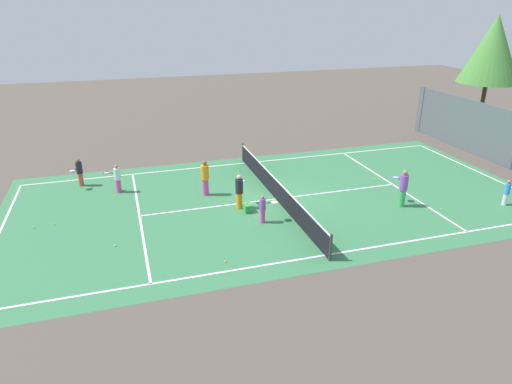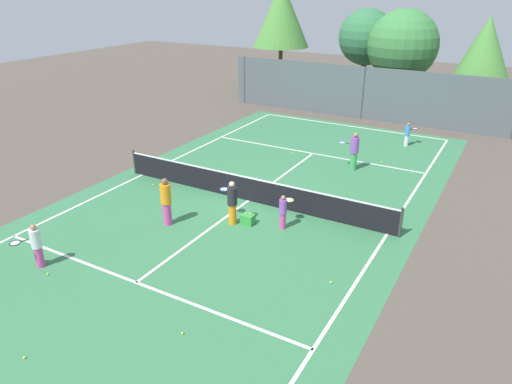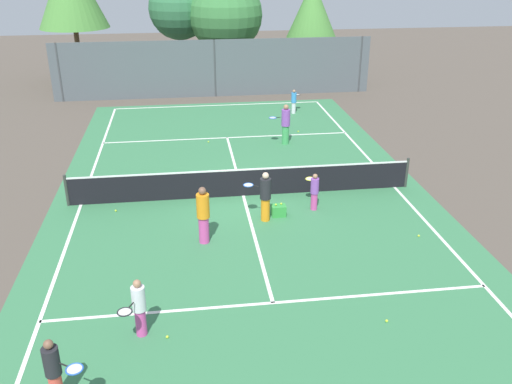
# 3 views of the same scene
# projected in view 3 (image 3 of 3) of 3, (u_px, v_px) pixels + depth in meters

# --- Properties ---
(ground_plane) EXTENTS (80.00, 80.00, 0.00)m
(ground_plane) POSITION_uv_depth(u_px,v_px,m) (243.00, 196.00, 19.33)
(ground_plane) COLOR brown
(court_surface) EXTENTS (13.00, 25.00, 0.01)m
(court_surface) POSITION_uv_depth(u_px,v_px,m) (243.00, 196.00, 19.33)
(court_surface) COLOR #387A4C
(court_surface) RESTS_ON ground_plane
(tennis_net) EXTENTS (11.90, 0.10, 1.10)m
(tennis_net) POSITION_uv_depth(u_px,v_px,m) (243.00, 182.00, 19.12)
(tennis_net) COLOR #333833
(tennis_net) RESTS_ON ground_plane
(perimeter_fence) EXTENTS (18.00, 0.12, 3.20)m
(perimeter_fence) POSITION_uv_depth(u_px,v_px,m) (215.00, 68.00, 31.34)
(perimeter_fence) COLOR #515B60
(perimeter_fence) RESTS_ON ground_plane
(tree_0) EXTENTS (3.86, 3.86, 6.25)m
(tree_0) POSITION_uv_depth(u_px,v_px,m) (179.00, 9.00, 35.01)
(tree_0) COLOR brown
(tree_0) RESTS_ON ground_plane
(tree_2) EXTENTS (3.06, 3.06, 6.18)m
(tree_2) POSITION_uv_depth(u_px,v_px,m) (312.00, 9.00, 33.42)
(tree_2) COLOR brown
(tree_2) RESTS_ON ground_plane
(tree_3) EXTENTS (4.63, 4.63, 6.35)m
(tree_3) POSITION_uv_depth(u_px,v_px,m) (225.00, 15.00, 34.50)
(tree_3) COLOR brown
(tree_3) RESTS_ON ground_plane
(player_0) EXTENTS (0.62, 0.82, 1.24)m
(player_0) POSITION_uv_depth(u_px,v_px,m) (294.00, 101.00, 28.53)
(player_0) COLOR silver
(player_0) RESTS_ON ground_plane
(player_1) EXTENTS (0.38, 0.38, 1.76)m
(player_1) POSITION_uv_depth(u_px,v_px,m) (203.00, 215.00, 15.96)
(player_1) COLOR #D14799
(player_1) RESTS_ON ground_plane
(player_2) EXTENTS (0.95, 0.42, 1.76)m
(player_2) POSITION_uv_depth(u_px,v_px,m) (285.00, 124.00, 24.02)
(player_2) COLOR #3FA559
(player_2) RESTS_ON ground_plane
(player_3) EXTENTS (0.90, 0.68, 1.63)m
(player_3) POSITION_uv_depth(u_px,v_px,m) (265.00, 196.00, 17.28)
(player_3) COLOR orange
(player_3) RESTS_ON ground_plane
(player_4) EXTENTS (0.35, 0.84, 1.26)m
(player_4) POSITION_uv_depth(u_px,v_px,m) (314.00, 191.00, 18.09)
(player_4) COLOR #D14799
(player_4) RESTS_ON ground_plane
(player_5) EXTENTS (0.63, 0.87, 1.43)m
(player_5) POSITION_uv_depth(u_px,v_px,m) (139.00, 307.00, 12.14)
(player_5) COLOR #D14799
(player_5) RESTS_ON ground_plane
(player_6) EXTENTS (0.85, 0.69, 1.46)m
(player_6) POSITION_uv_depth(u_px,v_px,m) (54.00, 371.00, 10.32)
(player_6) COLOR #E54C3F
(player_6) RESTS_ON ground_plane
(ball_crate) EXTENTS (0.46, 0.34, 0.43)m
(ball_crate) POSITION_uv_depth(u_px,v_px,m) (279.00, 210.00, 17.84)
(ball_crate) COLOR green
(ball_crate) RESTS_ON ground_plane
(tennis_ball_0) EXTENTS (0.07, 0.07, 0.07)m
(tennis_ball_0) POSITION_uv_depth(u_px,v_px,m) (387.00, 321.00, 12.85)
(tennis_ball_0) COLOR #CCE533
(tennis_ball_0) RESTS_ON ground_plane
(tennis_ball_2) EXTENTS (0.07, 0.07, 0.07)m
(tennis_ball_2) POSITION_uv_depth(u_px,v_px,m) (298.00, 131.00, 25.87)
(tennis_ball_2) COLOR #CCE533
(tennis_ball_2) RESTS_ON ground_plane
(tennis_ball_3) EXTENTS (0.07, 0.07, 0.07)m
(tennis_ball_3) POSITION_uv_depth(u_px,v_px,m) (116.00, 211.00, 18.17)
(tennis_ball_3) COLOR #CCE533
(tennis_ball_3) RESTS_ON ground_plane
(tennis_ball_4) EXTENTS (0.07, 0.07, 0.07)m
(tennis_ball_4) POSITION_uv_depth(u_px,v_px,m) (167.00, 337.00, 12.32)
(tennis_ball_4) COLOR #CCE533
(tennis_ball_4) RESTS_ON ground_plane
(tennis_ball_5) EXTENTS (0.07, 0.07, 0.07)m
(tennis_ball_5) POSITION_uv_depth(u_px,v_px,m) (419.00, 236.00, 16.60)
(tennis_ball_5) COLOR #CCE533
(tennis_ball_5) RESTS_ON ground_plane
(tennis_ball_6) EXTENTS (0.07, 0.07, 0.07)m
(tennis_ball_6) POSITION_uv_depth(u_px,v_px,m) (208.00, 142.00, 24.51)
(tennis_ball_6) COLOR #CCE533
(tennis_ball_6) RESTS_ON ground_plane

